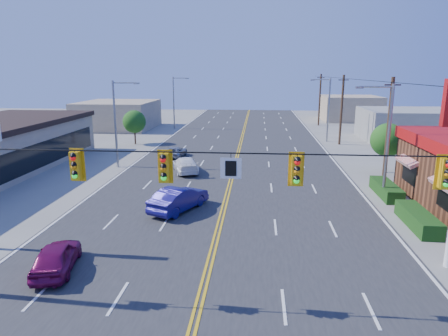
# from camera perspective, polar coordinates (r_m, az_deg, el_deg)

# --- Properties ---
(ground) EXTENTS (160.00, 160.00, 0.00)m
(ground) POSITION_cam_1_polar(r_m,az_deg,el_deg) (16.41, -3.51, -18.78)
(ground) COLOR gray
(ground) RESTS_ON ground
(road) EXTENTS (20.00, 120.00, 0.06)m
(road) POSITION_cam_1_polar(r_m,az_deg,el_deg) (34.88, 1.24, -0.91)
(road) COLOR #2D2D30
(road) RESTS_ON ground
(signal_span) EXTENTS (24.32, 0.34, 9.00)m
(signal_span) POSITION_cam_1_polar(r_m,az_deg,el_deg) (14.42, -4.26, -2.12)
(signal_span) COLOR #47301E
(signal_span) RESTS_ON ground
(streetlight_se) EXTENTS (2.55, 0.25, 8.00)m
(streetlight_se) POSITION_cam_1_polar(r_m,az_deg,el_deg) (29.33, 22.09, 4.25)
(streetlight_se) COLOR gray
(streetlight_se) RESTS_ON ground
(streetlight_ne) EXTENTS (2.55, 0.25, 8.00)m
(streetlight_ne) POSITION_cam_1_polar(r_m,az_deg,el_deg) (52.59, 14.53, 8.54)
(streetlight_ne) COLOR gray
(streetlight_ne) RESTS_ON ground
(streetlight_sw) EXTENTS (2.55, 0.25, 8.00)m
(streetlight_sw) POSITION_cam_1_polar(r_m,az_deg,el_deg) (38.20, -15.02, 6.75)
(streetlight_sw) COLOR gray
(streetlight_sw) RESTS_ON ground
(streetlight_nw) EXTENTS (2.55, 0.25, 8.00)m
(streetlight_nw) POSITION_cam_1_polar(r_m,az_deg,el_deg) (63.18, -7.02, 9.65)
(streetlight_nw) COLOR gray
(streetlight_nw) RESTS_ON ground
(utility_pole_near) EXTENTS (0.28, 0.28, 8.40)m
(utility_pole_near) POSITION_cam_1_polar(r_m,az_deg,el_deg) (33.57, 22.38, 4.75)
(utility_pole_near) COLOR #47301E
(utility_pole_near) RESTS_ON ground
(utility_pole_mid) EXTENTS (0.28, 0.28, 8.40)m
(utility_pole_mid) POSITION_cam_1_polar(r_m,az_deg,el_deg) (50.91, 16.44, 7.91)
(utility_pole_mid) COLOR #47301E
(utility_pole_mid) RESTS_ON ground
(utility_pole_far) EXTENTS (0.28, 0.28, 8.40)m
(utility_pole_far) POSITION_cam_1_polar(r_m,az_deg,el_deg) (68.59, 13.51, 9.43)
(utility_pole_far) COLOR #47301E
(utility_pole_far) RESTS_ON ground
(tree_kfc_rear) EXTENTS (2.94, 2.94, 4.41)m
(tree_kfc_rear) POSITION_cam_1_polar(r_m,az_deg,el_deg) (37.92, 22.33, 3.73)
(tree_kfc_rear) COLOR #47301E
(tree_kfc_rear) RESTS_ON ground
(tree_west) EXTENTS (2.80, 2.80, 4.20)m
(tree_west) POSITION_cam_1_polar(r_m,az_deg,el_deg) (50.39, -12.69, 6.47)
(tree_west) COLOR #47301E
(tree_west) RESTS_ON ground
(bld_east_mid) EXTENTS (12.00, 10.00, 4.00)m
(bld_east_mid) POSITION_cam_1_polar(r_m,az_deg,el_deg) (57.66, 25.14, 5.59)
(bld_east_mid) COLOR gray
(bld_east_mid) RESTS_ON ground
(bld_west_far) EXTENTS (11.00, 12.00, 4.20)m
(bld_west_far) POSITION_cam_1_polar(r_m,az_deg,el_deg) (65.88, -14.88, 7.35)
(bld_west_far) COLOR tan
(bld_west_far) RESTS_ON ground
(bld_east_far) EXTENTS (10.00, 10.00, 4.40)m
(bld_east_far) POSITION_cam_1_polar(r_m,az_deg,el_deg) (77.83, 17.58, 8.15)
(bld_east_far) COLOR tan
(bld_east_far) RESTS_ON ground
(car_magenta) EXTENTS (2.35, 4.11, 1.32)m
(car_magenta) POSITION_cam_1_polar(r_m,az_deg,el_deg) (19.78, -22.81, -11.78)
(car_magenta) COLOR #720C46
(car_magenta) RESTS_ON ground
(car_blue) EXTENTS (3.44, 4.95, 1.55)m
(car_blue) POSITION_cam_1_polar(r_m,az_deg,el_deg) (25.88, -6.45, -4.50)
(car_blue) COLOR navy
(car_blue) RESTS_ON ground
(car_white) EXTENTS (3.27, 4.99, 1.34)m
(car_white) POSITION_cam_1_polar(r_m,az_deg,el_deg) (35.64, -5.55, 0.40)
(car_white) COLOR white
(car_white) RESTS_ON ground
(car_silver) EXTENTS (2.16, 4.21, 1.14)m
(car_silver) POSITION_cam_1_polar(r_m,az_deg,el_deg) (41.90, -7.03, 2.22)
(car_silver) COLOR #A7A7AC
(car_silver) RESTS_ON ground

